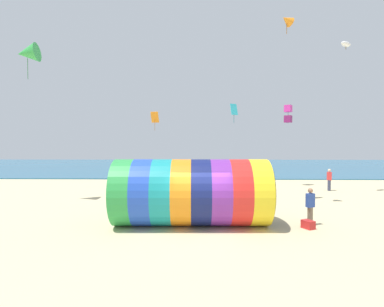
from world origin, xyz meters
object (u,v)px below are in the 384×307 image
Objects in this scene: kite_cyan_diamond at (234,110)px; bystander_near_water at (329,180)px; kite_magenta_box at (288,114)px; kite_orange_delta at (287,20)px; kite_green_delta at (27,53)px; kite_orange_diamond at (155,117)px; giant_inflatable_tube at (192,192)px; cooler_box at (308,224)px; kite_white_parafoil at (346,44)px; bystander_mid_beach at (113,176)px; kite_handler at (310,206)px.

kite_cyan_diamond reaches higher than bystander_near_water.
kite_magenta_box is 1.36× the size of kite_orange_delta.
kite_cyan_diamond is (13.32, 3.24, -3.19)m from kite_green_delta.
giant_inflatable_tube is at bearing -74.33° from kite_orange_diamond.
kite_white_parafoil is at bearing 57.28° from cooler_box.
bystander_near_water is at bearing 49.22° from kite_orange_delta.
kite_white_parafoil reaches higher than bystander_mid_beach.
kite_handler is at bearing -123.00° from kite_white_parafoil.
kite_orange_delta is at bearing 88.60° from kite_handler.
kite_white_parafoil reaches higher than kite_orange_delta.
kite_cyan_diamond is 0.79× the size of bystander_mid_beach.
kite_cyan_diamond reaches higher than kite_handler.
giant_inflatable_tube is 4.13× the size of kite_handler.
kite_orange_delta is at bearing -107.35° from kite_magenta_box.
kite_orange_diamond is (-6.38, 4.01, -0.19)m from kite_cyan_diamond.
bystander_near_water is at bearing 62.66° from kite_handler.
kite_handler is at bearing 62.19° from cooler_box.
kite_handler is at bearing -73.41° from kite_cyan_diamond.
kite_orange_diamond is (-11.67, -0.56, -0.35)m from kite_magenta_box.
cooler_box is at bearing -19.95° from kite_green_delta.
kite_cyan_diamond is 2.71× the size of cooler_box.
bystander_near_water is at bearing 62.64° from cooler_box.
kite_green_delta reaches higher than bystander_mid_beach.
kite_orange_delta reaches higher than kite_cyan_diamond.
kite_green_delta is 1.63× the size of kite_cyan_diamond.
bystander_near_water reaches higher than kite_handler.
kite_white_parafoil reaches higher than kite_handler.
bystander_mid_beach is at bearing 169.58° from kite_white_parafoil.
cooler_box is at bearing -46.56° from bystander_mid_beach.
cooler_box is (-0.28, -0.54, -0.69)m from kite_handler.
giant_inflatable_tube is at bearing 174.39° from cooler_box.
kite_orange_delta is 0.68× the size of bystander_near_water.
kite_cyan_diamond is 6.78m from kite_orange_delta.
kite_cyan_diamond is (-2.48, 8.33, 5.35)m from kite_handler.
kite_cyan_diamond is at bearing -139.17° from kite_magenta_box.
cooler_box is at bearing -122.72° from kite_white_parafoil.
kite_orange_delta is (8.96, -8.08, 4.95)m from kite_orange_diamond.
giant_inflatable_tube is at bearing -179.60° from kite_handler.
giant_inflatable_tube is 4.97× the size of kite_cyan_diamond.
bystander_mid_beach is (-12.52, 12.38, 0.05)m from kite_handler.
kite_orange_diamond is at bearing 125.68° from kite_handler.
kite_white_parafoil is 0.70× the size of bystander_near_water.
kite_handler is 1.39× the size of kite_white_parafoil.
kite_orange_delta is at bearing -140.44° from kite_white_parafoil.
kite_handler is at bearing -117.34° from bystander_near_water.
kite_handler is 1.21× the size of kite_cyan_diamond.
kite_orange_delta reaches higher than cooler_box.
kite_cyan_diamond is (2.90, 8.37, 4.72)m from giant_inflatable_tube.
kite_magenta_box reaches higher than kite_cyan_diamond.
kite_handler is at bearing -54.32° from kite_orange_diamond.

